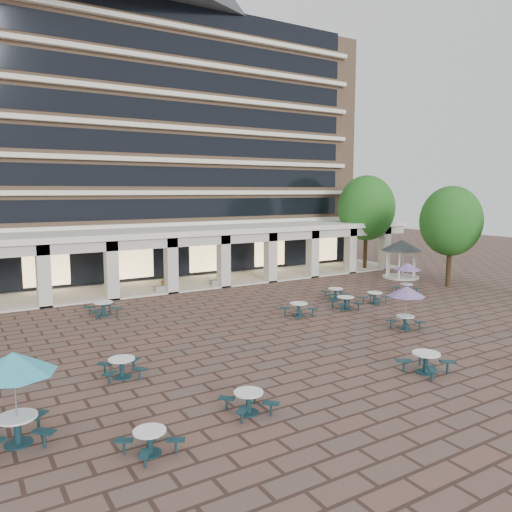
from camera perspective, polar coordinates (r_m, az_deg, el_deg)
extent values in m
plane|color=brown|center=(26.65, 4.82, -8.33)|extent=(120.00, 120.00, 0.00)
cube|color=#916E52|center=(48.75, -13.41, 11.68)|extent=(40.00, 15.00, 22.00)
cube|color=silver|center=(41.40, -9.80, 3.55)|extent=(36.80, 0.50, 0.35)
cube|color=black|center=(41.55, -9.96, 5.35)|extent=(35.20, 0.05, 1.60)
cube|color=silver|center=(41.31, -9.88, 7.15)|extent=(36.80, 0.50, 0.35)
cube|color=black|center=(41.54, -10.04, 8.94)|extent=(35.20, 0.05, 1.60)
cube|color=silver|center=(41.38, -9.96, 10.75)|extent=(36.80, 0.50, 0.35)
cube|color=black|center=(41.70, -10.12, 12.51)|extent=(35.20, 0.05, 1.60)
cube|color=silver|center=(41.62, -10.05, 14.32)|extent=(36.80, 0.50, 0.35)
cube|color=black|center=(42.01, -10.21, 16.05)|extent=(35.20, 0.05, 1.60)
cube|color=silver|center=(42.02, -10.13, 17.84)|extent=(36.80, 0.50, 0.35)
cube|color=black|center=(42.48, -10.29, 19.51)|extent=(35.20, 0.05, 1.60)
cube|color=silver|center=(42.57, -10.22, 21.29)|extent=(36.80, 0.50, 0.35)
cube|color=black|center=(43.11, -10.38, 22.89)|extent=(35.20, 0.05, 1.60)
cube|color=silver|center=(43.27, -10.30, 24.63)|extent=(36.80, 0.50, 0.35)
cube|color=black|center=(43.87, -10.47, 26.16)|extent=(35.20, 0.05, 1.60)
cube|color=white|center=(38.89, -8.29, 2.89)|extent=(42.00, 6.60, 0.40)
cube|color=beige|center=(36.33, -6.51, 1.89)|extent=(42.00, 0.30, 0.90)
cube|color=black|center=(41.62, -9.69, -0.17)|extent=(38.00, 0.15, 3.20)
cube|color=beige|center=(39.43, -8.18, -3.12)|extent=(42.00, 6.00, 0.12)
cube|color=beige|center=(33.79, -23.11, -2.07)|extent=(0.80, 0.80, 4.00)
cube|color=beige|center=(34.63, -16.19, -1.55)|extent=(0.80, 0.80, 4.00)
cube|color=beige|center=(35.94, -9.69, -1.04)|extent=(0.80, 0.80, 4.00)
cube|color=beige|center=(37.69, -3.72, -0.56)|extent=(0.80, 0.80, 4.00)
cube|color=beige|center=(39.80, 1.67, -0.12)|extent=(0.80, 0.80, 4.00)
cube|color=beige|center=(42.24, 6.47, 0.28)|extent=(0.80, 0.80, 4.00)
cube|color=beige|center=(44.94, 10.73, 0.62)|extent=(0.80, 0.80, 4.00)
cube|color=beige|center=(47.86, 14.49, 0.93)|extent=(0.80, 0.80, 4.00)
cube|color=#FFD88C|center=(39.03, -22.81, -1.44)|extent=(3.20, 0.08, 2.40)
cube|color=#FFD88C|center=(40.45, -13.82, -0.78)|extent=(3.20, 0.08, 2.40)
cube|color=#FFD88C|center=(42.79, -5.63, -0.16)|extent=(3.20, 0.08, 2.40)
cube|color=#FFD88C|center=(45.90, 1.58, 0.39)|extent=(3.20, 0.08, 2.40)
cube|color=#FFD88C|center=(49.65, 7.79, 0.86)|extent=(3.20, 0.08, 2.40)
cylinder|color=#13353A|center=(15.15, -12.01, -21.18)|extent=(0.64, 0.64, 0.04)
cylinder|color=#13353A|center=(15.01, -12.04, -20.23)|extent=(0.17, 0.17, 0.61)
cylinder|color=white|center=(14.85, -12.08, -18.97)|extent=(0.92, 0.92, 0.05)
cube|color=#13353A|center=(15.59, -11.54, -18.69)|extent=(0.47, 0.57, 0.05)
cylinder|color=#13353A|center=(15.69, -11.52, -19.38)|extent=(0.07, 0.07, 0.39)
cube|color=#13353A|center=(15.11, -14.88, -19.70)|extent=(0.57, 0.47, 0.05)
cylinder|color=#13353A|center=(15.21, -14.85, -20.41)|extent=(0.07, 0.07, 0.39)
cube|color=#13353A|center=(14.35, -12.61, -21.18)|extent=(0.47, 0.57, 0.05)
cylinder|color=#13353A|center=(14.45, -12.59, -21.91)|extent=(0.07, 0.07, 0.39)
cube|color=#13353A|center=(14.86, -9.16, -20.03)|extent=(0.57, 0.47, 0.05)
cylinder|color=#13353A|center=(14.96, -9.14, -20.74)|extent=(0.07, 0.07, 0.39)
cylinder|color=#13353A|center=(17.14, -0.85, -17.44)|extent=(0.68, 0.68, 0.04)
cylinder|color=#13353A|center=(17.02, -0.86, -16.52)|extent=(0.18, 0.18, 0.64)
cylinder|color=white|center=(16.86, -0.86, -15.31)|extent=(0.97, 0.97, 0.05)
cube|color=#13353A|center=(17.65, -0.16, -15.24)|extent=(0.58, 0.57, 0.05)
cylinder|color=#13353A|center=(17.74, -0.16, -15.91)|extent=(0.08, 0.08, 0.41)
cube|color=#13353A|center=(17.18, -3.39, -15.90)|extent=(0.57, 0.58, 0.05)
cylinder|color=#13353A|center=(17.27, -3.38, -16.59)|extent=(0.08, 0.08, 0.41)
cube|color=#13353A|center=(16.31, -1.62, -17.22)|extent=(0.58, 0.57, 0.05)
cylinder|color=#13353A|center=(16.41, -1.62, -17.93)|extent=(0.08, 0.08, 0.41)
cube|color=#13353A|center=(16.80, 1.74, -16.46)|extent=(0.57, 0.58, 0.05)
cylinder|color=#13353A|center=(16.89, 1.74, -17.15)|extent=(0.08, 0.08, 0.41)
cylinder|color=#13353A|center=(16.79, -25.50, -18.76)|extent=(0.79, 0.79, 0.04)
cylinder|color=#13353A|center=(16.64, -25.57, -17.68)|extent=(0.20, 0.20, 0.74)
cylinder|color=white|center=(16.46, -25.66, -16.26)|extent=(1.12, 1.12, 0.06)
cube|color=#13353A|center=(17.20, -23.65, -16.27)|extent=(0.66, 0.66, 0.06)
cylinder|color=#13353A|center=(17.31, -23.61, -17.06)|extent=(0.09, 0.09, 0.47)
cube|color=#13353A|center=(16.08, -23.08, -17.97)|extent=(0.66, 0.66, 0.06)
cylinder|color=#13353A|center=(16.19, -23.03, -18.80)|extent=(0.09, 0.09, 0.47)
cylinder|color=gray|center=(16.26, -25.77, -14.55)|extent=(0.06, 0.06, 2.70)
cone|color=#35A0BA|center=(15.91, -25.99, -10.97)|extent=(2.36, 2.36, 0.62)
cylinder|color=#13353A|center=(21.61, 18.79, -12.46)|extent=(0.77, 0.77, 0.04)
cylinder|color=#13353A|center=(21.50, 18.83, -11.61)|extent=(0.20, 0.20, 0.73)
cylinder|color=white|center=(21.36, 18.88, -10.49)|extent=(1.10, 1.10, 0.05)
cube|color=#13353A|center=(22.24, 18.26, -10.61)|extent=(0.60, 0.67, 0.05)
cylinder|color=#13353A|center=(22.32, 18.23, -11.23)|extent=(0.09, 0.09, 0.46)
cube|color=#13353A|center=(21.25, 16.57, -11.40)|extent=(0.67, 0.60, 0.05)
cylinder|color=#13353A|center=(21.33, 16.55, -12.04)|extent=(0.09, 0.09, 0.46)
cube|color=#13353A|center=(20.68, 19.48, -12.05)|extent=(0.60, 0.67, 0.05)
cylinder|color=#13353A|center=(20.76, 19.45, -12.71)|extent=(0.09, 0.09, 0.46)
cube|color=#13353A|center=(21.70, 21.07, -11.20)|extent=(0.67, 0.60, 0.05)
cylinder|color=#13353A|center=(21.78, 21.04, -11.83)|extent=(0.09, 0.09, 0.46)
cylinder|color=#13353A|center=(27.74, 16.65, -7.95)|extent=(0.66, 0.66, 0.04)
cylinder|color=#13353A|center=(27.67, 16.67, -7.37)|extent=(0.17, 0.17, 0.62)
cylinder|color=white|center=(27.58, 16.70, -6.61)|extent=(0.94, 0.94, 0.05)
cube|color=#13353A|center=(28.35, 16.59, -6.79)|extent=(0.55, 0.55, 0.05)
cylinder|color=#13353A|center=(28.41, 16.57, -7.21)|extent=(0.08, 0.08, 0.40)
cube|color=#13353A|center=(27.60, 15.15, -7.13)|extent=(0.55, 0.55, 0.05)
cylinder|color=#13353A|center=(27.66, 15.14, -7.56)|extent=(0.08, 0.08, 0.40)
cube|color=#13353A|center=(26.94, 16.78, -7.55)|extent=(0.55, 0.55, 0.05)
cylinder|color=#13353A|center=(26.99, 16.76, -7.99)|extent=(0.08, 0.08, 0.40)
cube|color=#13353A|center=(27.71, 18.21, -7.19)|extent=(0.55, 0.55, 0.05)
cylinder|color=#13353A|center=(27.76, 18.19, -7.62)|extent=(0.08, 0.08, 0.40)
cylinder|color=gray|center=(27.48, 16.74, -5.72)|extent=(0.05, 0.05, 2.26)
cone|color=#7C63A5|center=(27.29, 16.81, -3.89)|extent=(1.98, 1.98, 0.52)
cylinder|color=#13353A|center=(31.40, 10.18, -5.96)|extent=(0.73, 0.73, 0.04)
cylinder|color=#13353A|center=(31.33, 10.19, -5.38)|extent=(0.19, 0.19, 0.69)
cylinder|color=white|center=(31.24, 10.21, -4.64)|extent=(1.04, 1.04, 0.05)
cube|color=#13353A|center=(32.07, 10.59, -4.89)|extent=(0.64, 0.55, 0.05)
cylinder|color=#13353A|center=(32.12, 10.58, -5.30)|extent=(0.08, 0.08, 0.44)
cube|color=#13353A|center=(31.52, 8.77, -5.06)|extent=(0.55, 0.64, 0.05)
cylinder|color=#13353A|center=(31.57, 8.76, -5.48)|extent=(0.08, 0.08, 0.44)
cube|color=#13353A|center=(30.54, 9.78, -5.49)|extent=(0.64, 0.55, 0.05)
cylinder|color=#13353A|center=(30.60, 9.77, -5.92)|extent=(0.08, 0.08, 0.44)
cube|color=#13353A|center=(31.10, 11.64, -5.30)|extent=(0.55, 0.64, 0.05)
cylinder|color=#13353A|center=(31.16, 11.62, -5.73)|extent=(0.08, 0.08, 0.44)
cylinder|color=#13353A|center=(20.72, -15.05, -13.19)|extent=(0.72, 0.72, 0.04)
cylinder|color=#13353A|center=(20.61, -15.08, -12.37)|extent=(0.18, 0.18, 0.67)
cylinder|color=white|center=(20.48, -15.12, -11.29)|extent=(1.02, 1.02, 0.05)
cube|color=#13353A|center=(21.20, -13.84, -11.45)|extent=(0.62, 0.58, 0.05)
cylinder|color=#13353A|center=(21.27, -13.82, -12.05)|extent=(0.08, 0.08, 0.43)
cube|color=#13353A|center=(21.02, -16.91, -11.72)|extent=(0.58, 0.62, 0.05)
cylinder|color=#13353A|center=(21.10, -16.89, -12.32)|extent=(0.08, 0.08, 0.43)
cube|color=#13353A|center=(19.97, -16.42, -12.73)|extent=(0.62, 0.58, 0.05)
cylinder|color=#13353A|center=(20.05, -16.39, -13.36)|extent=(0.08, 0.08, 0.43)
cube|color=#13353A|center=(20.15, -13.18, -12.43)|extent=(0.58, 0.62, 0.05)
cylinder|color=#13353A|center=(20.23, -13.16, -13.06)|extent=(0.08, 0.08, 0.43)
cylinder|color=#13353A|center=(29.35, 4.91, -6.81)|extent=(0.72, 0.72, 0.04)
cylinder|color=#13353A|center=(29.27, 4.91, -6.20)|extent=(0.19, 0.19, 0.68)
cylinder|color=white|center=(29.18, 4.92, -5.42)|extent=(1.03, 1.03, 0.05)
cube|color=#13353A|center=(30.03, 4.90, -5.63)|extent=(0.57, 0.63, 0.05)
cylinder|color=#13353A|center=(30.08, 4.89, -6.07)|extent=(0.08, 0.08, 0.43)
cube|color=#13353A|center=(29.24, 3.33, -5.97)|extent=(0.63, 0.57, 0.05)
cylinder|color=#13353A|center=(29.30, 3.32, -6.43)|extent=(0.08, 0.08, 0.43)
cube|color=#13353A|center=(28.46, 4.93, -6.36)|extent=(0.57, 0.63, 0.05)
cylinder|color=#13353A|center=(28.52, 4.93, -6.83)|extent=(0.08, 0.08, 0.43)
cube|color=#13353A|center=(29.27, 6.50, -6.00)|extent=(0.63, 0.57, 0.05)
cylinder|color=#13353A|center=(29.32, 6.50, -6.45)|extent=(0.08, 0.08, 0.43)
cylinder|color=#13353A|center=(34.11, 9.07, -4.86)|extent=(0.69, 0.69, 0.04)
cylinder|color=#13353A|center=(34.05, 9.08, -4.36)|extent=(0.18, 0.18, 0.65)
cylinder|color=white|center=(33.97, 9.09, -3.71)|extent=(0.99, 0.99, 0.05)
cube|color=#13353A|center=(34.69, 9.68, -3.97)|extent=(0.61, 0.46, 0.05)
cylinder|color=#13353A|center=(34.74, 9.67, -4.33)|extent=(0.08, 0.08, 0.41)
cube|color=#13353A|center=(34.38, 7.94, -4.03)|extent=(0.46, 0.61, 0.05)
cylinder|color=#13353A|center=(34.43, 7.94, -4.41)|extent=(0.08, 0.08, 0.41)
cube|color=#13353A|center=(33.36, 8.46, -4.40)|extent=(0.61, 0.46, 0.05)
cylinder|color=#13353A|center=(33.41, 8.45, -4.78)|extent=(0.08, 0.08, 0.41)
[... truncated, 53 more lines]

